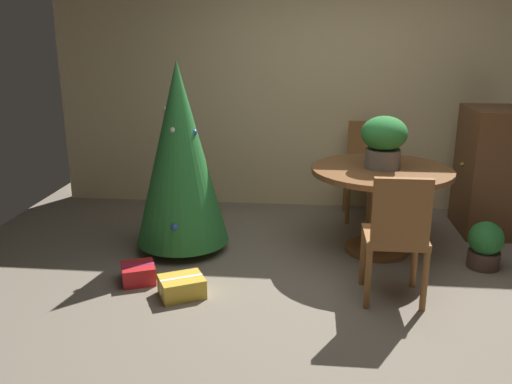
{
  "coord_description": "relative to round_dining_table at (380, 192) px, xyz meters",
  "views": [
    {
      "loc": [
        -0.29,
        -3.53,
        1.82
      ],
      "look_at": [
        -0.69,
        0.45,
        0.64
      ],
      "focal_mm": 37.51,
      "sensor_mm": 36.0,
      "label": 1
    }
  ],
  "objects": [
    {
      "name": "gift_box_red",
      "position": [
        -1.88,
        -0.8,
        -0.47
      ],
      "size": [
        0.32,
        0.32,
        0.14
      ],
      "color": "red",
      "rests_on": "ground_plane"
    },
    {
      "name": "wooden_chair_near",
      "position": [
        0.0,
        -0.93,
        -0.02
      ],
      "size": [
        0.42,
        0.41,
        0.94
      ],
      "color": "brown",
      "rests_on": "ground_plane"
    },
    {
      "name": "round_dining_table",
      "position": [
        0.0,
        0.0,
        0.0
      ],
      "size": [
        1.17,
        1.17,
        0.75
      ],
      "color": "brown",
      "rests_on": "ground_plane"
    },
    {
      "name": "gift_box_gold",
      "position": [
        -1.5,
        -0.99,
        -0.47
      ],
      "size": [
        0.39,
        0.36,
        0.14
      ],
      "color": "gold",
      "rests_on": "ground_plane"
    },
    {
      "name": "back_wall_panel",
      "position": [
        -0.33,
        1.31,
        0.76
      ],
      "size": [
        6.0,
        0.1,
        2.6
      ],
      "primitive_type": "cube",
      "color": "beige",
      "rests_on": "ground_plane"
    },
    {
      "name": "ground_plane",
      "position": [
        -0.33,
        -0.89,
        -0.54
      ],
      "size": [
        6.6,
        6.6,
        0.0
      ],
      "primitive_type": "plane",
      "color": "#756B5B"
    },
    {
      "name": "wooden_chair_far",
      "position": [
        0.0,
        0.97,
        -0.0
      ],
      "size": [
        0.47,
        0.44,
        0.97
      ],
      "color": "brown",
      "rests_on": "ground_plane"
    },
    {
      "name": "wooden_cabinet",
      "position": [
        1.09,
        0.63,
        0.05
      ],
      "size": [
        0.53,
        0.69,
        1.18
      ],
      "color": "brown",
      "rests_on": "ground_plane"
    },
    {
      "name": "flower_vase",
      "position": [
        0.0,
        0.02,
        0.45
      ],
      "size": [
        0.38,
        0.38,
        0.43
      ],
      "color": "#665B51",
      "rests_on": "round_dining_table"
    },
    {
      "name": "holiday_tree",
      "position": [
        -1.69,
        -0.11,
        0.31
      ],
      "size": [
        0.8,
        0.8,
        1.63
      ],
      "color": "brown",
      "rests_on": "ground_plane"
    },
    {
      "name": "potted_plant",
      "position": [
        0.82,
        -0.26,
        -0.34
      ],
      "size": [
        0.28,
        0.28,
        0.39
      ],
      "color": "#4C382D",
      "rests_on": "ground_plane"
    }
  ]
}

